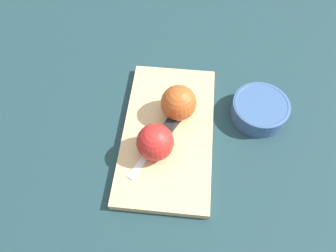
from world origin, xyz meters
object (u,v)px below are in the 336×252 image
apple_half_left (179,103)px  bowl (260,109)px  knife (164,131)px  apple_half_right (155,142)px

apple_half_left → bowl: 0.20m
knife → bowl: (-0.10, 0.22, -0.00)m
bowl → apple_half_right: bearing=-56.6°
apple_half_right → knife: (-0.05, 0.01, -0.03)m
knife → bowl: bearing=139.0°
apple_half_left → knife: apple_half_left is taller
knife → apple_half_left: bearing=-177.2°
apple_half_left → knife: size_ratio=0.48×
apple_half_left → apple_half_right: (0.11, -0.04, -0.00)m
knife → bowl: size_ratio=1.27×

